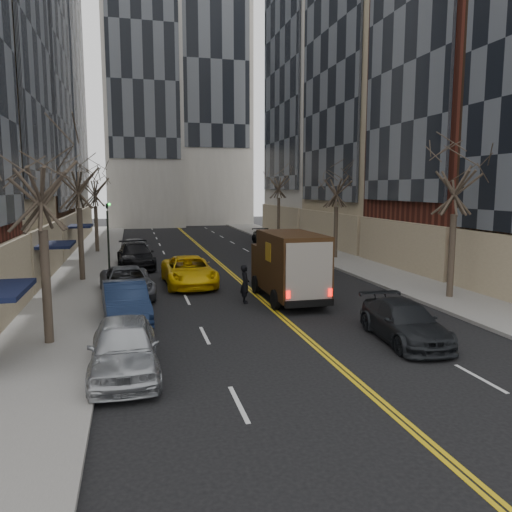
{
  "coord_description": "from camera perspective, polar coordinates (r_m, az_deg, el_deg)",
  "views": [
    {
      "loc": [
        -5.93,
        -9.59,
        5.38
      ],
      "look_at": [
        -0.4,
        12.69,
        2.2
      ],
      "focal_mm": 35.0,
      "sensor_mm": 36.0,
      "label": 1
    }
  ],
  "objects": [
    {
      "name": "parked_lf_d",
      "position": [
        34.37,
        -13.59,
        0.04
      ],
      "size": [
        2.66,
        5.8,
        1.65
      ],
      "primitive_type": "imported",
      "rotation": [
        0.0,
        0.0,
        0.06
      ],
      "color": "black",
      "rests_on": "ground"
    },
    {
      "name": "ground",
      "position": [
        12.49,
        16.84,
        -17.97
      ],
      "size": [
        160.0,
        160.0,
        0.0
      ],
      "primitive_type": "plane",
      "color": "black",
      "rests_on": "ground"
    },
    {
      "name": "parked_lf_b",
      "position": [
        20.82,
        -14.67,
        -5.12
      ],
      "size": [
        2.09,
        4.9,
        1.57
      ],
      "primitive_type": "imported",
      "rotation": [
        0.0,
        0.0,
        0.09
      ],
      "color": "#121E39",
      "rests_on": "ground"
    },
    {
      "name": "parked_rt_a",
      "position": [
        38.85,
        4.51,
        0.94
      ],
      "size": [
        2.04,
        4.42,
        1.4
      ],
      "primitive_type": "imported",
      "rotation": [
        0.0,
        0.0,
        0.13
      ],
      "color": "#484B4F",
      "rests_on": "ground"
    },
    {
      "name": "sidewalk_left",
      "position": [
        37.1,
        -18.54,
        -0.75
      ],
      "size": [
        4.0,
        66.0,
        0.15
      ],
      "primitive_type": "cube",
      "color": "slate",
      "rests_on": "ground"
    },
    {
      "name": "tree_lf_mid",
      "position": [
        29.76,
        -19.77,
        9.77
      ],
      "size": [
        3.2,
        3.2,
        8.91
      ],
      "color": "#382D23",
      "rests_on": "sidewalk_left"
    },
    {
      "name": "streetwall_right",
      "position": [
        48.36,
        14.7,
        19.22
      ],
      "size": [
        12.26,
        49.0,
        34.0
      ],
      "color": "#4C301E",
      "rests_on": "ground"
    },
    {
      "name": "tree_rt_far",
      "position": [
        51.75,
        2.63,
        9.38
      ],
      "size": [
        3.2,
        3.2,
        9.11
      ],
      "color": "#382D23",
      "rests_on": "sidewalk_right"
    },
    {
      "name": "taxi",
      "position": [
        27.65,
        -7.67,
        -1.73
      ],
      "size": [
        2.79,
        5.78,
        1.59
      ],
      "primitive_type": "imported",
      "rotation": [
        0.0,
        0.0,
        0.03
      ],
      "color": "#E6B609",
      "rests_on": "ground"
    },
    {
      "name": "pedestrian",
      "position": [
        23.29,
        -1.26,
        -3.21
      ],
      "size": [
        0.46,
        0.67,
        1.8
      ],
      "primitive_type": "imported",
      "rotation": [
        0.0,
        0.0,
        1.53
      ],
      "color": "black",
      "rests_on": "ground"
    },
    {
      "name": "tree_rt_mid",
      "position": [
        37.61,
        9.23,
        8.98
      ],
      "size": [
        3.2,
        3.2,
        8.32
      ],
      "color": "#382D23",
      "rests_on": "sidewalk_right"
    },
    {
      "name": "tree_lf_near",
      "position": [
        17.85,
        -23.56,
        10.0
      ],
      "size": [
        3.2,
        3.2,
        8.41
      ],
      "color": "#382D23",
      "rests_on": "sidewalk_left"
    },
    {
      "name": "parked_lf_c",
      "position": [
        25.37,
        -14.56,
        -2.93
      ],
      "size": [
        2.86,
        5.46,
        1.47
      ],
      "primitive_type": "imported",
      "rotation": [
        0.0,
        0.0,
        0.08
      ],
      "color": "#4B4D53",
      "rests_on": "ground"
    },
    {
      "name": "parked_lf_a",
      "position": [
        15.04,
        -14.84,
        -10.04
      ],
      "size": [
        1.97,
        4.82,
        1.64
      ],
      "primitive_type": "imported",
      "rotation": [
        0.0,
        0.0,
        0.01
      ],
      "color": "#AAAEB1",
      "rests_on": "ground"
    },
    {
      "name": "ups_truck",
      "position": [
        23.7,
        3.75,
        -1.18
      ],
      "size": [
        2.48,
        6.0,
        3.28
      ],
      "rotation": [
        0.0,
        0.0,
        0.0
      ],
      "color": "black",
      "rests_on": "ground"
    },
    {
      "name": "parked_rt_c",
      "position": [
        47.4,
        1.08,
        2.2
      ],
      "size": [
        2.07,
        4.82,
        1.38
      ],
      "primitive_type": "imported",
      "rotation": [
        0.0,
        0.0,
        -0.03
      ],
      "color": "black",
      "rests_on": "ground"
    },
    {
      "name": "parked_lf_e",
      "position": [
        38.81,
        -13.59,
        0.86
      ],
      "size": [
        2.39,
        4.81,
        1.58
      ],
      "primitive_type": "imported",
      "rotation": [
        0.0,
        0.0,
        0.12
      ],
      "color": "#ADAFB5",
      "rests_on": "ground"
    },
    {
      "name": "traffic_signal",
      "position": [
        31.73,
        -16.57,
        2.92
      ],
      "size": [
        0.29,
        0.26,
        4.7
      ],
      "color": "black",
      "rests_on": "sidewalk_left"
    },
    {
      "name": "observer_sedan",
      "position": [
        18.39,
        16.59,
        -7.24
      ],
      "size": [
        2.31,
        4.87,
        1.37
      ],
      "rotation": [
        0.0,
        0.0,
        -0.08
      ],
      "color": "black",
      "rests_on": "ground"
    },
    {
      "name": "tree_rt_near",
      "position": [
        25.34,
        21.94,
        9.75
      ],
      "size": [
        3.2,
        3.2,
        8.71
      ],
      "color": "#382D23",
      "rests_on": "sidewalk_right"
    },
    {
      "name": "sidewalk_right",
      "position": [
        39.87,
        8.18,
        0.16
      ],
      "size": [
        4.0,
        66.0,
        0.15
      ],
      "primitive_type": "cube",
      "color": "slate",
      "rests_on": "ground"
    },
    {
      "name": "tree_lf_far",
      "position": [
        42.69,
        -17.99,
        8.37
      ],
      "size": [
        3.2,
        3.2,
        8.12
      ],
      "color": "#382D23",
      "rests_on": "sidewalk_left"
    },
    {
      "name": "parked_rt_b",
      "position": [
        38.69,
        3.37,
        1.0
      ],
      "size": [
        3.01,
        5.64,
        1.51
      ],
      "primitive_type": "imported",
      "rotation": [
        0.0,
        0.0,
        0.1
      ],
      "color": "#A6A9AE",
      "rests_on": "ground"
    }
  ]
}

